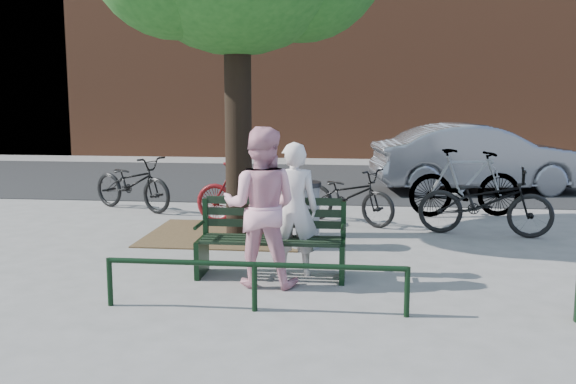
# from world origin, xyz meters

# --- Properties ---
(ground) EXTENTS (90.00, 90.00, 0.00)m
(ground) POSITION_xyz_m (0.00, 0.00, 0.00)
(ground) COLOR gray
(ground) RESTS_ON ground
(dirt_pit) EXTENTS (2.40, 2.00, 0.02)m
(dirt_pit) POSITION_xyz_m (-1.00, 2.20, 0.01)
(dirt_pit) COLOR brown
(dirt_pit) RESTS_ON ground
(road) EXTENTS (40.00, 7.00, 0.01)m
(road) POSITION_xyz_m (0.00, 8.50, 0.01)
(road) COLOR black
(road) RESTS_ON ground
(park_bench) EXTENTS (1.74, 0.54, 0.97)m
(park_bench) POSITION_xyz_m (-0.00, 0.08, 0.48)
(park_bench) COLOR black
(park_bench) RESTS_ON ground
(guard_railing) EXTENTS (3.06, 0.06, 0.51)m
(guard_railing) POSITION_xyz_m (0.00, -1.20, 0.40)
(guard_railing) COLOR black
(guard_railing) RESTS_ON ground
(person_left) EXTENTS (0.60, 0.41, 1.60)m
(person_left) POSITION_xyz_m (0.25, 0.15, 0.80)
(person_left) COLOR silver
(person_left) RESTS_ON ground
(person_right) EXTENTS (0.91, 0.72, 1.80)m
(person_right) POSITION_xyz_m (-0.07, -0.30, 0.90)
(person_right) COLOR pink
(person_right) RESTS_ON ground
(litter_bin) EXTENTS (0.46, 0.46, 0.94)m
(litter_bin) POSITION_xyz_m (0.26, 1.52, 0.47)
(litter_bin) COLOR gray
(litter_bin) RESTS_ON ground
(bicycle_a) EXTENTS (2.02, 1.49, 1.01)m
(bicycle_a) POSITION_xyz_m (-3.17, 4.09, 0.51)
(bicycle_a) COLOR black
(bicycle_a) RESTS_ON ground
(bicycle_b) EXTENTS (1.77, 0.73, 1.03)m
(bicycle_b) POSITION_xyz_m (-0.86, 3.03, 0.52)
(bicycle_b) COLOR #630E11
(bicycle_b) RESTS_ON ground
(bicycle_c) EXTENTS (1.85, 1.45, 0.94)m
(bicycle_c) POSITION_xyz_m (0.82, 3.30, 0.47)
(bicycle_c) COLOR black
(bicycle_c) RESTS_ON ground
(bicycle_d) EXTENTS (2.07, 0.91, 1.20)m
(bicycle_d) POSITION_xyz_m (2.87, 4.11, 0.60)
(bicycle_d) COLOR gray
(bicycle_d) RESTS_ON ground
(bicycle_e) EXTENTS (2.08, 1.02, 1.05)m
(bicycle_e) POSITION_xyz_m (2.93, 2.62, 0.52)
(bicycle_e) COLOR black
(bicycle_e) RESTS_ON ground
(parked_car) EXTENTS (4.75, 2.30, 1.50)m
(parked_car) POSITION_xyz_m (3.60, 7.03, 0.75)
(parked_car) COLOR slate
(parked_car) RESTS_ON ground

